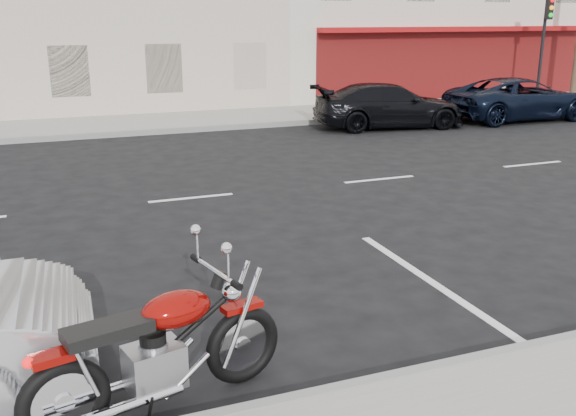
% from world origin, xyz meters
% --- Properties ---
extents(ground, '(120.00, 120.00, 0.00)m').
position_xyz_m(ground, '(0.00, 0.00, 0.00)').
color(ground, black).
rests_on(ground, ground).
extents(sidewalk_far, '(80.00, 3.40, 0.15)m').
position_xyz_m(sidewalk_far, '(-5.00, 8.70, 0.07)').
color(sidewalk_far, gray).
rests_on(sidewalk_far, ground).
extents(curb_far, '(80.00, 0.12, 0.16)m').
position_xyz_m(curb_far, '(-5.00, 7.00, 0.08)').
color(curb_far, gray).
rests_on(curb_far, ground).
extents(traffic_light, '(0.26, 0.30, 3.80)m').
position_xyz_m(traffic_light, '(13.50, 8.33, 2.56)').
color(traffic_light, black).
rests_on(traffic_light, sidewalk_far).
extents(fire_hydrant, '(0.20, 0.20, 0.72)m').
position_xyz_m(fire_hydrant, '(12.00, 8.50, 0.53)').
color(fire_hydrant, beige).
rests_on(fire_hydrant, sidewalk_far).
extents(motorcycle, '(2.34, 0.93, 1.19)m').
position_xyz_m(motorcycle, '(-2.92, -6.37, 0.54)').
color(motorcycle, black).
rests_on(motorcycle, ground).
extents(suv_far, '(4.92, 2.29, 1.36)m').
position_xyz_m(suv_far, '(10.20, 5.51, 0.68)').
color(suv_far, black).
rests_on(suv_far, ground).
extents(car_far, '(4.82, 2.50, 1.34)m').
position_xyz_m(car_far, '(5.43, 5.67, 0.67)').
color(car_far, black).
rests_on(car_far, ground).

